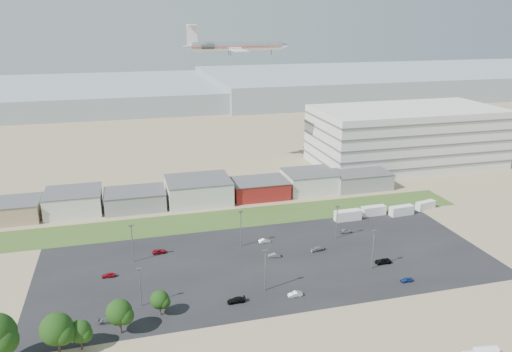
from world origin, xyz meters
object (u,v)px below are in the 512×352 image
object	(u,v)px
parked_car_2	(407,280)
parked_car_13	(295,294)
box_trailer_a	(348,215)
parked_car_8	(346,231)
parked_car_5	(109,275)
parked_car_9	(159,251)
parked_car_12	(317,249)
parked_car_11	(265,241)
parked_car_0	(383,261)
parked_car_10	(108,320)
parked_car_7	(274,255)
parked_car_3	(236,300)
airliner	(237,46)

from	to	relation	value
parked_car_2	parked_car_13	world-z (taller)	parked_car_13
box_trailer_a	parked_car_8	bearing A→B (deg)	-118.77
parked_car_2	parked_car_13	xyz separation A→B (m)	(-28.90, 0.80, 0.03)
parked_car_5	parked_car_9	bearing A→B (deg)	129.76
parked_car_2	parked_car_8	world-z (taller)	parked_car_8
parked_car_5	parked_car_12	size ratio (longest dim) A/B	0.86
parked_car_9	parked_car_12	size ratio (longest dim) A/B	1.00
parked_car_9	parked_car_11	size ratio (longest dim) A/B	1.13
parked_car_0	parked_car_9	bearing A→B (deg)	-109.31
parked_car_11	parked_car_12	xyz separation A→B (m)	(12.57, -9.01, 0.00)
parked_car_9	parked_car_10	size ratio (longest dim) A/B	0.98
parked_car_0	parked_car_10	bearing A→B (deg)	-81.38
parked_car_13	parked_car_0	bearing A→B (deg)	106.46
parked_car_12	parked_car_11	bearing A→B (deg)	-130.61
parked_car_0	parked_car_10	world-z (taller)	parked_car_0
parked_car_7	parked_car_3	bearing A→B (deg)	-29.96
parked_car_5	parked_car_11	xyz separation A→B (m)	(43.56, 9.21, -0.01)
parked_car_5	parked_car_10	bearing A→B (deg)	2.70
parked_car_7	parked_car_11	distance (m)	9.51
airliner	parked_car_8	bearing A→B (deg)	-77.43
parked_car_7	parked_car_12	size ratio (longest dim) A/B	0.86
parked_car_0	parked_car_13	bearing A→B (deg)	-69.93
airliner	parked_car_12	xyz separation A→B (m)	(2.44, -85.75, -50.77)
parked_car_9	parked_car_10	world-z (taller)	parked_car_10
parked_car_2	parked_car_12	size ratio (longest dim) A/B	0.81
airliner	parked_car_2	bearing A→B (deg)	-79.65
box_trailer_a	parked_car_7	size ratio (longest dim) A/B	2.59
parked_car_5	parked_car_12	world-z (taller)	parked_car_5
parked_car_12	parked_car_5	bearing A→B (deg)	-94.78
parked_car_2	parked_car_9	size ratio (longest dim) A/B	0.81
box_trailer_a	parked_car_2	distance (m)	40.16
parked_car_8	parked_car_13	size ratio (longest dim) A/B	1.04
box_trailer_a	parked_car_8	distance (m)	10.32
parked_car_2	parked_car_3	bearing A→B (deg)	-93.14
parked_car_3	parked_car_9	xyz separation A→B (m)	(-15.02, 29.94, -0.06)
airliner	parked_car_11	distance (m)	92.57
box_trailer_a	parked_car_2	world-z (taller)	box_trailer_a
parked_car_7	parked_car_12	bearing A→B (deg)	100.14
airliner	parked_car_0	distance (m)	110.96
parked_car_2	parked_car_13	size ratio (longest dim) A/B	0.91
box_trailer_a	parked_car_13	bearing A→B (deg)	-129.73
airliner	parked_car_7	world-z (taller)	airliner
parked_car_11	parked_car_2	bearing A→B (deg)	-145.06
parked_car_3	parked_car_12	xyz separation A→B (m)	(27.69, 19.97, -0.04)
airliner	parked_car_12	size ratio (longest dim) A/B	11.57
airliner	parked_car_11	world-z (taller)	airliner
parked_car_10	parked_car_8	bearing A→B (deg)	-59.64
airliner	parked_car_2	world-z (taller)	airliner
parked_car_13	airliner	bearing A→B (deg)	171.71
parked_car_2	parked_car_5	xyz separation A→B (m)	(-71.26, 21.58, 0.04)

